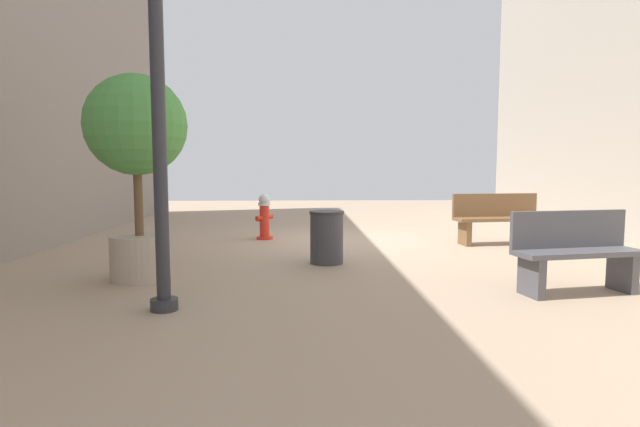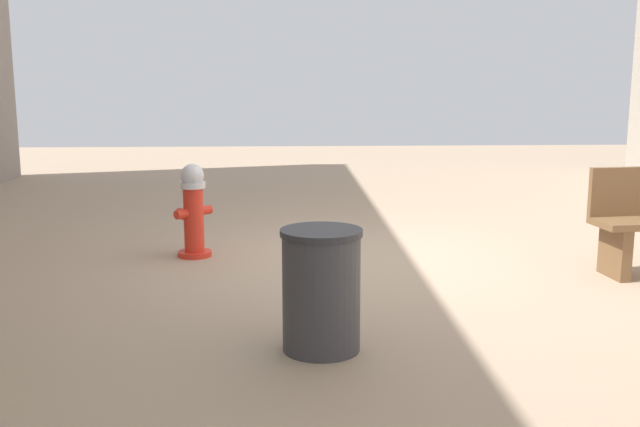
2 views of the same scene
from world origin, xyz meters
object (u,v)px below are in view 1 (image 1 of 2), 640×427
(trash_bin, at_px, (327,237))
(bench_far, at_px, (575,251))
(fire_hydrant, at_px, (264,217))
(planter_tree, at_px, (137,143))
(bench_near, at_px, (497,218))
(street_lamp, at_px, (158,83))

(trash_bin, bearing_deg, bench_far, 145.70)
(fire_hydrant, relative_size, trash_bin, 1.15)
(bench_far, height_order, trash_bin, bench_far)
(planter_tree, height_order, trash_bin, planter_tree)
(fire_hydrant, relative_size, bench_near, 0.53)
(bench_far, bearing_deg, street_lamp, 6.79)
(street_lamp, relative_size, trash_bin, 4.58)
(street_lamp, bearing_deg, bench_near, -140.52)
(street_lamp, bearing_deg, fire_hydrant, -97.64)
(bench_far, relative_size, planter_tree, 0.59)
(planter_tree, xyz_separation_m, trash_bin, (-2.48, -1.00, -1.36))
(fire_hydrant, bearing_deg, street_lamp, 82.36)
(fire_hydrant, distance_m, bench_far, 5.95)
(planter_tree, distance_m, trash_bin, 3.00)
(fire_hydrant, relative_size, planter_tree, 0.35)
(fire_hydrant, bearing_deg, planter_tree, 69.29)
(bench_far, xyz_separation_m, street_lamp, (4.58, 0.55, 1.79))
(bench_near, xyz_separation_m, planter_tree, (5.81, 2.78, 1.26))
(bench_far, xyz_separation_m, planter_tree, (5.26, -0.90, 1.27))
(trash_bin, bearing_deg, street_lamp, 53.65)
(bench_far, relative_size, trash_bin, 1.95)
(bench_near, height_order, planter_tree, planter_tree)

